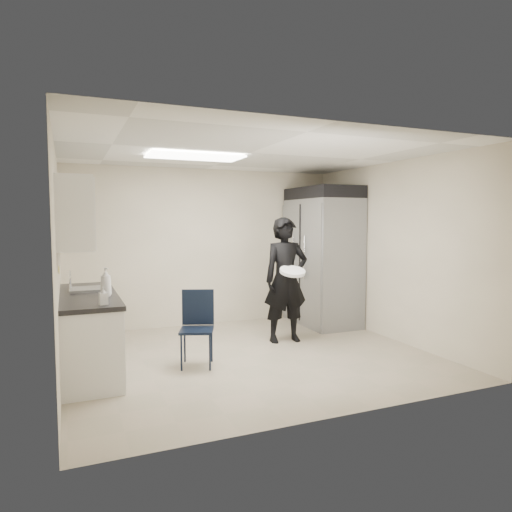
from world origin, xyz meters
name	(u,v)px	position (x,y,z in m)	size (l,w,h in m)	color
floor	(250,356)	(0.00, 0.00, 0.00)	(4.50, 4.50, 0.00)	#A1947E
ceiling	(250,153)	(0.00, 0.00, 2.60)	(4.50, 4.50, 0.00)	white
back_wall	(206,247)	(0.00, 2.00, 1.30)	(4.50, 4.50, 0.00)	beige
left_wall	(58,263)	(-2.25, 0.00, 1.30)	(4.00, 4.00, 0.00)	beige
right_wall	(393,251)	(2.25, 0.00, 1.30)	(4.00, 4.00, 0.00)	beige
ceiling_panel	(195,157)	(-0.60, 0.40, 2.57)	(1.20, 0.60, 0.02)	white
lower_counter	(89,334)	(-1.95, 0.20, 0.43)	(0.60, 1.90, 0.86)	silver
countertop	(88,296)	(-1.95, 0.20, 0.89)	(0.64, 1.95, 0.05)	black
sink	(88,294)	(-1.93, 0.45, 0.87)	(0.42, 0.40, 0.14)	gray
faucet	(70,282)	(-2.13, 0.45, 1.02)	(0.02, 0.02, 0.24)	silver
upper_cabinets	(73,214)	(-2.08, 0.20, 1.83)	(0.35, 1.80, 0.75)	silver
towel_dispenser	(67,230)	(-2.14, 1.35, 1.62)	(0.22, 0.30, 0.35)	black
notice_sticker_left	(59,269)	(-2.24, 0.10, 1.22)	(0.00, 0.12, 0.07)	yellow
notice_sticker_right	(59,271)	(-2.24, 0.30, 1.18)	(0.00, 0.12, 0.07)	yellow
commercial_fridge	(322,262)	(1.83, 1.27, 1.05)	(0.80, 1.35, 2.10)	gray
fridge_compressor	(323,193)	(1.83, 1.27, 2.20)	(0.80, 1.35, 0.20)	black
folding_chair	(197,330)	(-0.74, -0.13, 0.44)	(0.39, 0.39, 0.88)	black
man_tuxedo	(286,280)	(0.75, 0.48, 0.90)	(0.66, 0.44, 1.80)	black
bucket_lid	(293,271)	(0.73, 0.23, 1.05)	(0.36, 0.36, 0.04)	silver
soap_bottle_a	(106,282)	(-1.77, -0.08, 1.07)	(0.12, 0.12, 0.32)	silver
soap_bottle_b	(103,296)	(-1.83, -0.60, 1.00)	(0.08, 0.08, 0.18)	silver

